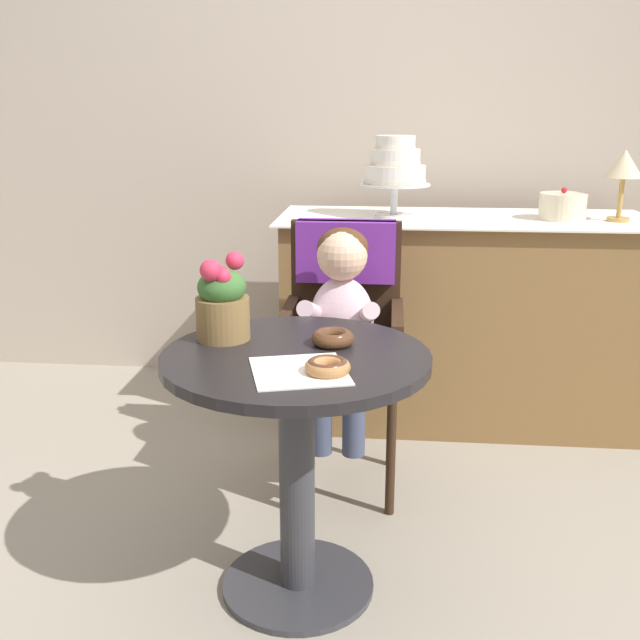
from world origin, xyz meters
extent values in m
plane|color=gray|center=(0.00, 0.00, 0.00)|extent=(8.00, 8.00, 0.00)
cube|color=#B2A393|center=(0.00, 1.85, 1.35)|extent=(4.80, 0.10, 2.70)
cylinder|color=black|center=(0.00, 0.00, 0.70)|extent=(0.72, 0.72, 0.03)
cylinder|color=#333338|center=(0.00, 0.00, 0.34)|extent=(0.10, 0.10, 0.69)
cylinder|color=#333338|center=(0.00, 0.00, 0.01)|extent=(0.44, 0.44, 0.02)
cube|color=#332114|center=(0.08, 0.61, 0.47)|extent=(0.42, 0.42, 0.04)
cube|color=#332114|center=(0.08, 0.80, 0.72)|extent=(0.40, 0.04, 0.46)
cube|color=#332114|center=(-0.11, 0.61, 0.58)|extent=(0.04, 0.38, 0.18)
cube|color=#332114|center=(0.27, 0.61, 0.58)|extent=(0.04, 0.38, 0.18)
cube|color=#6B2893|center=(0.08, 0.80, 0.84)|extent=(0.36, 0.11, 0.22)
cylinder|color=#332114|center=(-0.10, 0.43, 0.23)|extent=(0.03, 0.03, 0.45)
cylinder|color=#332114|center=(0.26, 0.43, 0.23)|extent=(0.03, 0.03, 0.45)
cylinder|color=#332114|center=(-0.10, 0.79, 0.23)|extent=(0.03, 0.03, 0.45)
cylinder|color=#332114|center=(0.26, 0.79, 0.23)|extent=(0.03, 0.03, 0.45)
ellipsoid|color=silver|center=(0.08, 0.59, 0.64)|extent=(0.22, 0.16, 0.30)
sphere|color=#E0B293|center=(0.08, 0.58, 0.87)|extent=(0.17, 0.17, 0.17)
ellipsoid|color=#4C2D19|center=(0.08, 0.60, 0.89)|extent=(0.17, 0.17, 0.14)
cylinder|color=silver|center=(-0.01, 0.51, 0.69)|extent=(0.08, 0.23, 0.13)
sphere|color=#E0B293|center=(0.00, 0.43, 0.62)|extent=(0.06, 0.06, 0.06)
cylinder|color=silver|center=(0.18, 0.51, 0.69)|extent=(0.08, 0.23, 0.13)
sphere|color=#E0B293|center=(0.17, 0.43, 0.62)|extent=(0.06, 0.06, 0.06)
cylinder|color=#3F4760|center=(0.03, 0.51, 0.53)|extent=(0.09, 0.22, 0.09)
cylinder|color=#3F4760|center=(0.03, 0.40, 0.36)|extent=(0.08, 0.08, 0.26)
cylinder|color=#3F4760|center=(0.14, 0.51, 0.53)|extent=(0.09, 0.22, 0.09)
cylinder|color=#3F4760|center=(0.14, 0.40, 0.36)|extent=(0.08, 0.08, 0.26)
cube|color=white|center=(0.03, -0.14, 0.72)|extent=(0.28, 0.29, 0.00)
torus|color=#4C2D19|center=(0.09, 0.08, 0.74)|extent=(0.12, 0.12, 0.04)
torus|color=#512D1E|center=(0.09, 0.08, 0.75)|extent=(0.10, 0.10, 0.02)
torus|color=#AD7542|center=(0.10, -0.15, 0.74)|extent=(0.11, 0.11, 0.03)
torus|color=#512D1E|center=(0.10, -0.15, 0.75)|extent=(0.10, 0.10, 0.02)
cylinder|color=brown|center=(-0.22, 0.11, 0.78)|extent=(0.15, 0.15, 0.12)
ellipsoid|color=#38662D|center=(-0.22, 0.11, 0.87)|extent=(0.13, 0.14, 0.10)
sphere|color=#D82D4C|center=(-0.18, 0.11, 0.87)|extent=(0.05, 0.05, 0.05)
sphere|color=#D82D4C|center=(-0.19, 0.15, 0.94)|extent=(0.05, 0.05, 0.05)
sphere|color=#D82D4C|center=(-0.23, 0.13, 0.90)|extent=(0.05, 0.05, 0.05)
sphere|color=#D82D4C|center=(-0.25, 0.11, 0.88)|extent=(0.05, 0.05, 0.05)
sphere|color=#D82D4C|center=(-0.24, 0.06, 0.93)|extent=(0.06, 0.06, 0.06)
sphere|color=#D82D4C|center=(-0.21, 0.07, 0.91)|extent=(0.04, 0.04, 0.04)
cube|color=olive|center=(0.55, 1.30, 0.45)|extent=(1.50, 0.56, 0.90)
cube|color=white|center=(0.55, 1.30, 0.90)|extent=(1.56, 0.62, 0.01)
cylinder|color=silver|center=(0.25, 1.30, 0.91)|extent=(0.16, 0.16, 0.01)
cylinder|color=silver|center=(0.25, 1.30, 0.97)|extent=(0.03, 0.03, 0.12)
cylinder|color=silver|center=(0.25, 1.30, 1.03)|extent=(0.30, 0.30, 0.01)
cylinder|color=white|center=(0.25, 1.30, 1.08)|extent=(0.26, 0.25, 0.08)
cylinder|color=beige|center=(0.25, 1.30, 1.05)|extent=(0.26, 0.26, 0.01)
cylinder|color=white|center=(0.25, 1.30, 1.15)|extent=(0.21, 0.21, 0.07)
cylinder|color=beige|center=(0.25, 1.30, 1.12)|extent=(0.21, 0.21, 0.01)
cylinder|color=white|center=(0.25, 1.30, 1.21)|extent=(0.16, 0.16, 0.05)
cylinder|color=beige|center=(0.25, 1.30, 1.19)|extent=(0.17, 0.17, 0.01)
cylinder|color=beige|center=(0.94, 1.28, 0.95)|extent=(0.19, 0.19, 0.11)
sphere|color=red|center=(0.94, 1.28, 1.02)|extent=(0.02, 0.02, 0.02)
cylinder|color=#B28C47|center=(1.16, 1.25, 0.91)|extent=(0.09, 0.09, 0.01)
cylinder|color=#B28C47|center=(1.16, 1.25, 0.99)|extent=(0.02, 0.02, 0.16)
cone|color=beige|center=(1.16, 1.25, 1.13)|extent=(0.15, 0.15, 0.11)
camera|label=1|loc=(0.24, -1.84, 1.35)|focal=41.56mm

